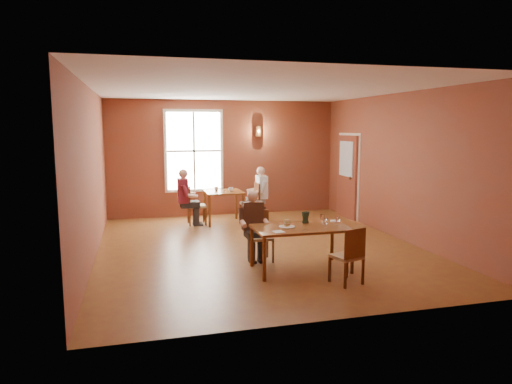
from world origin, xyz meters
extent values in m
cube|color=brown|center=(0.00, 0.00, 0.00)|extent=(6.00, 7.00, 0.01)
cube|color=brown|center=(0.00, 3.50, 1.50)|extent=(6.00, 0.04, 3.00)
cube|color=brown|center=(0.00, -3.50, 1.50)|extent=(6.00, 0.04, 3.00)
cube|color=brown|center=(-3.00, 0.00, 1.50)|extent=(0.04, 7.00, 3.00)
cube|color=brown|center=(3.00, 0.00, 1.50)|extent=(0.04, 7.00, 3.00)
cube|color=white|center=(0.00, 0.00, 3.00)|extent=(6.00, 7.00, 0.04)
cube|color=white|center=(-0.80, 3.45, 1.70)|extent=(1.36, 0.10, 1.96)
cube|color=maroon|center=(2.94, 2.30, 1.05)|extent=(0.12, 1.04, 2.10)
cylinder|color=brown|center=(0.90, 3.40, 2.20)|extent=(0.16, 0.16, 0.28)
cylinder|color=white|center=(0.06, -1.53, 0.73)|extent=(0.35, 0.35, 0.03)
cube|color=tan|center=(0.08, -1.48, 0.76)|extent=(0.09, 0.09, 0.10)
cube|color=#24412E|center=(0.46, -1.30, 0.81)|extent=(0.13, 0.10, 0.19)
cube|color=silver|center=(0.28, -1.77, 0.72)|extent=(0.17, 0.09, 0.00)
cube|color=silver|center=(-0.17, -1.80, 0.72)|extent=(0.19, 0.19, 0.01)
cylinder|color=white|center=(1.00, -1.30, 0.72)|extent=(0.20, 0.20, 0.01)
imported|color=silver|center=(-0.07, 2.33, 0.83)|extent=(0.12, 0.12, 0.10)
imported|color=white|center=(-0.39, 2.53, 0.82)|extent=(0.11, 0.11, 0.09)
camera|label=1|loc=(-2.22, -8.31, 2.29)|focal=32.00mm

